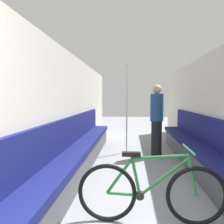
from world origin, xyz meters
name	(u,v)px	position (x,y,z in m)	size (l,w,h in m)	color
wall_left	(64,112)	(-1.37, 3.38, 1.12)	(0.10, 9.96, 2.23)	beige
wall_right	(220,112)	(1.37, 3.38, 1.12)	(0.10, 9.96, 2.23)	beige
bench_seat_row_left	(78,153)	(-1.13, 3.45, 0.33)	(0.44, 5.53, 1.01)	#4C4C51
bench_seat_row_right	(203,156)	(1.13, 3.45, 0.33)	(0.44, 5.53, 1.01)	#4C4C51
bicycle	(151,192)	(0.06, 1.83, 0.35)	(1.60, 0.46, 0.84)	black
grab_pole_near	(127,109)	(-0.26, 4.87, 1.08)	(0.08, 0.08, 2.21)	gray
passenger_standing	(157,119)	(0.45, 4.64, 0.86)	(0.30, 0.30, 1.67)	black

